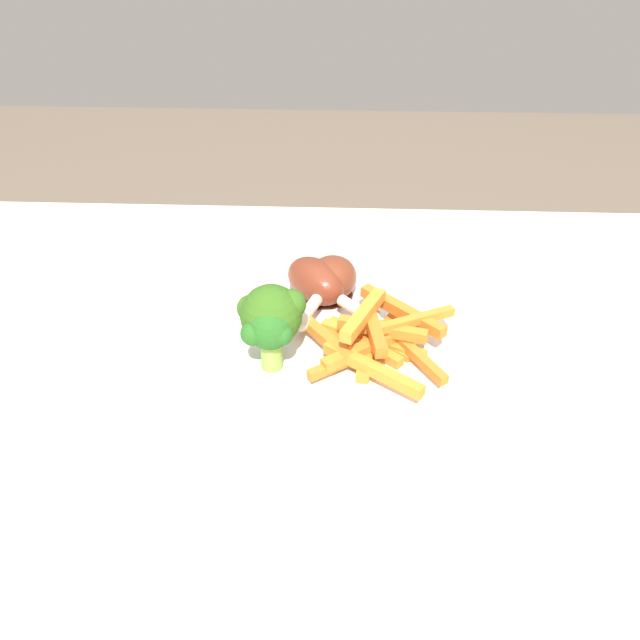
{
  "coord_description": "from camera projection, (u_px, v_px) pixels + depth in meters",
  "views": [
    {
      "loc": [
        -0.02,
        -0.45,
        1.1
      ],
      "look_at": [
        -0.04,
        0.06,
        0.74
      ],
      "focal_mm": 36.37,
      "sensor_mm": 36.0,
      "label": 1
    }
  ],
  "objects": [
    {
      "name": "chicken_drumstick_far",
      "position": [
        329.0,
        282.0,
        0.68
      ],
      "size": [
        0.07,
        0.13,
        0.04
      ],
      "color": "#531F12",
      "rests_on": "dinner_plate"
    },
    {
      "name": "dining_table",
      "position": [
        358.0,
        463.0,
        0.66
      ],
      "size": [
        1.1,
        0.73,
        0.71
      ],
      "color": "silver",
      "rests_on": "ground_plane"
    },
    {
      "name": "carrot_fries_pile",
      "position": [
        373.0,
        337.0,
        0.61
      ],
      "size": [
        0.16,
        0.15,
        0.05
      ],
      "color": "orange",
      "rests_on": "dinner_plate"
    },
    {
      "name": "broccoli_floret_front",
      "position": [
        270.0,
        330.0,
        0.57
      ],
      "size": [
        0.05,
        0.04,
        0.07
      ],
      "color": "#90BE47",
      "rests_on": "dinner_plate"
    },
    {
      "name": "chicken_drumstick_near",
      "position": [
        319.0,
        284.0,
        0.67
      ],
      "size": [
        0.11,
        0.12,
        0.05
      ],
      "color": "#511C11",
      "rests_on": "dinner_plate"
    },
    {
      "name": "broccoli_floret_middle",
      "position": [
        271.0,
        314.0,
        0.58
      ],
      "size": [
        0.06,
        0.06,
        0.08
      ],
      "color": "#7E9E4F",
      "rests_on": "dinner_plate"
    },
    {
      "name": "dinner_plate",
      "position": [
        320.0,
        341.0,
        0.64
      ],
      "size": [
        0.26,
        0.26,
        0.01
      ],
      "primitive_type": "cylinder",
      "color": "white",
      "rests_on": "dining_table"
    }
  ]
}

